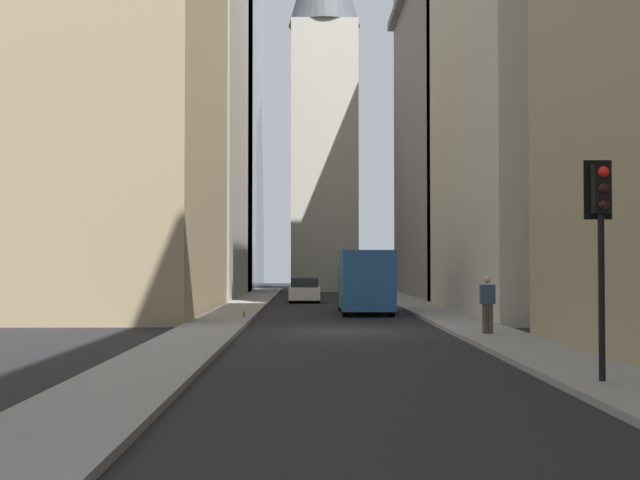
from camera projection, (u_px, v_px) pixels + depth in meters
The scene contains 12 objects.
ground_plane at pixel (343, 331), 28.47m from camera, with size 135.00×135.00×0.00m, color black.
sidewalk_right at pixel (209, 329), 28.41m from camera, with size 90.00×2.20×0.14m, color gray.
sidewalk_left at pixel (476, 329), 28.53m from camera, with size 90.00×2.20×0.14m, color gray.
building_left_far at pixel (482, 122), 57.13m from camera, with size 19.86×10.50×23.61m.
building_right_midfar at pixel (100, 82), 38.12m from camera, with size 15.75×10.50×20.91m.
building_right_far at pixel (169, 61), 57.08m from camera, with size 19.20×10.50×31.87m.
church_spire at pixel (324, 88), 69.35m from camera, with size 5.87×5.87×31.97m.
delivery_truck at pixel (365, 281), 38.50m from camera, with size 6.46×2.25×2.84m.
sedan_white at pixel (305, 291), 49.70m from camera, with size 4.30×1.78×1.42m.
traffic_light_foreground at pixel (601, 218), 15.47m from camera, with size 0.43×0.52×4.06m.
pedestrian at pixel (488, 302), 25.84m from camera, with size 0.26×0.44×1.75m.
discarded_bottle at pixel (244, 315), 33.38m from camera, with size 0.07×0.07×0.27m.
Camera 1 is at (-28.53, 1.16, 2.29)m, focal length 47.50 mm.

